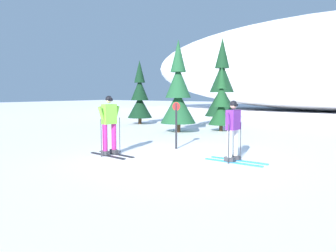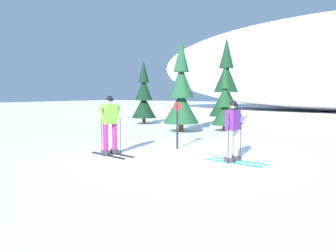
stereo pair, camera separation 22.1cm
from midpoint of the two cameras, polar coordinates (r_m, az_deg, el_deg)
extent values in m
plane|color=white|center=(9.84, 2.58, -5.55)|extent=(120.00, 120.00, 0.00)
cube|color=#2893CC|center=(9.67, 12.53, -5.80)|extent=(1.73, 0.27, 0.03)
cube|color=#2893CC|center=(9.37, 11.55, -6.15)|extent=(1.73, 0.27, 0.03)
cube|color=#38383D|center=(9.70, 12.02, -5.30)|extent=(0.29, 0.17, 0.12)
cube|color=#38383D|center=(9.40, 11.02, -5.63)|extent=(0.29, 0.17, 0.12)
cylinder|color=silver|center=(9.63, 12.07, -2.77)|extent=(0.15, 0.15, 0.74)
cylinder|color=silver|center=(9.32, 11.07, -3.02)|extent=(0.15, 0.15, 0.74)
cube|color=#6B2889|center=(9.40, 11.66, 1.01)|extent=(0.28, 0.46, 0.55)
cylinder|color=#6B2889|center=(9.65, 12.40, 0.71)|extent=(0.13, 0.28, 0.58)
cylinder|color=#6B2889|center=(9.17, 10.85, 0.49)|extent=(0.13, 0.28, 0.58)
sphere|color=tan|center=(9.38, 11.71, 3.45)|extent=(0.19, 0.19, 0.19)
sphere|color=black|center=(9.38, 11.71, 3.63)|extent=(0.21, 0.21, 0.21)
cube|color=black|center=(9.34, 12.14, 3.49)|extent=(0.05, 0.15, 0.07)
cylinder|color=#2D2D33|center=(9.76, 12.89, -2.56)|extent=(0.02, 0.02, 1.08)
cylinder|color=#2D2D33|center=(9.84, 12.83, -5.34)|extent=(0.07, 0.07, 0.01)
cylinder|color=#2D2D33|center=(9.13, 10.84, -3.08)|extent=(0.02, 0.02, 1.08)
cylinder|color=#2D2D33|center=(9.22, 10.79, -6.04)|extent=(0.07, 0.07, 0.01)
cube|color=black|center=(10.59, -8.11, -4.73)|extent=(1.58, 0.37, 0.03)
cube|color=black|center=(10.38, -9.59, -4.95)|extent=(1.58, 0.37, 0.03)
cube|color=#38383D|center=(10.65, -8.45, -4.26)|extent=(0.30, 0.19, 0.12)
cube|color=#38383D|center=(10.45, -9.93, -4.47)|extent=(0.30, 0.19, 0.12)
cylinder|color=#B7237A|center=(10.58, -8.49, -1.76)|extent=(0.15, 0.15, 0.82)
cylinder|color=#B7237A|center=(10.38, -9.97, -1.93)|extent=(0.15, 0.15, 0.82)
cube|color=#75C638|center=(10.41, -9.28, 2.03)|extent=(0.31, 0.46, 0.60)
cylinder|color=#75C638|center=(10.57, -8.13, 1.85)|extent=(0.14, 0.29, 0.58)
cylinder|color=#75C638|center=(10.26, -10.46, 1.70)|extent=(0.14, 0.29, 0.58)
sphere|color=beige|center=(10.39, -9.32, 4.38)|extent=(0.19, 0.19, 0.19)
sphere|color=black|center=(10.39, -9.32, 4.54)|extent=(0.21, 0.21, 0.21)
cube|color=black|center=(10.33, -9.05, 4.43)|extent=(0.06, 0.15, 0.07)
cylinder|color=#2D2D33|center=(10.65, -7.50, -1.63)|extent=(0.02, 0.02, 1.14)
cylinder|color=#2D2D33|center=(10.72, -7.47, -4.34)|extent=(0.07, 0.07, 0.01)
cylinder|color=#2D2D33|center=(10.22, -10.61, -1.98)|extent=(0.02, 0.02, 1.14)
cylinder|color=#2D2D33|center=(10.30, -10.56, -4.80)|extent=(0.07, 0.07, 0.01)
cylinder|color=#47301E|center=(20.74, -3.80, 1.07)|extent=(0.21, 0.21, 0.53)
cone|color=black|center=(20.69, -3.81, 3.28)|extent=(1.50, 1.50, 1.34)
cone|color=black|center=(20.67, -3.83, 6.26)|extent=(1.08, 1.08, 1.34)
cone|color=black|center=(20.71, -3.85, 9.23)|extent=(0.66, 0.66, 1.34)
cylinder|color=#47301E|center=(16.35, 2.63, -0.01)|extent=(0.24, 0.24, 0.60)
cone|color=#1E512D|center=(16.29, 2.64, 3.19)|extent=(1.72, 1.72, 1.54)
cone|color=#1E512D|center=(16.28, 2.66, 7.53)|extent=(1.24, 1.24, 1.54)
cone|color=#1E512D|center=(16.37, 2.68, 11.84)|extent=(0.76, 0.76, 1.54)
cylinder|color=#47301E|center=(20.56, 10.05, 1.20)|extent=(0.28, 0.28, 0.70)
cone|color=#14381E|center=(20.50, 10.10, 4.17)|extent=(2.00, 2.00, 1.79)
cone|color=#14381E|center=(20.52, 10.17, 8.17)|extent=(1.44, 1.44, 1.79)
cone|color=#14381E|center=(20.64, 10.24, 12.15)|extent=(0.88, 0.88, 1.79)
cylinder|color=#47301E|center=(17.02, 9.92, -0.14)|extent=(0.18, 0.18, 0.44)
cone|color=#194723|center=(16.97, 9.96, 2.10)|extent=(1.25, 1.25, 1.12)
cone|color=#194723|center=(16.94, 10.01, 5.14)|extent=(0.90, 0.90, 1.12)
cone|color=#194723|center=(16.96, 10.07, 8.18)|extent=(0.55, 0.55, 1.12)
cylinder|color=black|center=(11.43, 2.15, 0.00)|extent=(0.07, 0.07, 1.57)
cylinder|color=red|center=(11.38, 2.16, 3.34)|extent=(0.28, 0.02, 0.28)
camera|label=1|loc=(0.11, -89.35, 0.06)|focal=35.86mm
camera|label=2|loc=(0.11, 90.65, -0.06)|focal=35.86mm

